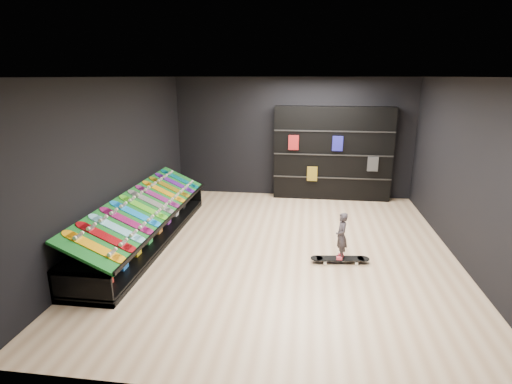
# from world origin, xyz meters

# --- Properties ---
(floor) EXTENTS (6.00, 7.00, 0.01)m
(floor) POSITION_xyz_m (0.00, 0.00, 0.00)
(floor) COLOR #D3B48E
(floor) RESTS_ON ground
(ceiling) EXTENTS (6.00, 7.00, 0.01)m
(ceiling) POSITION_xyz_m (0.00, 0.00, 3.00)
(ceiling) COLOR white
(ceiling) RESTS_ON ground
(wall_back) EXTENTS (6.00, 0.02, 3.00)m
(wall_back) POSITION_xyz_m (0.00, 3.50, 1.50)
(wall_back) COLOR black
(wall_back) RESTS_ON ground
(wall_front) EXTENTS (6.00, 0.02, 3.00)m
(wall_front) POSITION_xyz_m (0.00, -3.50, 1.50)
(wall_front) COLOR black
(wall_front) RESTS_ON ground
(wall_left) EXTENTS (0.02, 7.00, 3.00)m
(wall_left) POSITION_xyz_m (-3.00, 0.00, 1.50)
(wall_left) COLOR black
(wall_left) RESTS_ON ground
(wall_right) EXTENTS (0.02, 7.00, 3.00)m
(wall_right) POSITION_xyz_m (3.00, 0.00, 1.50)
(wall_right) COLOR black
(wall_right) RESTS_ON ground
(display_rack) EXTENTS (0.90, 4.50, 0.50)m
(display_rack) POSITION_xyz_m (-2.55, 0.00, 0.25)
(display_rack) COLOR black
(display_rack) RESTS_ON ground
(turf_ramp) EXTENTS (0.92, 4.50, 0.46)m
(turf_ramp) POSITION_xyz_m (-2.50, 0.00, 0.71)
(turf_ramp) COLOR #0D5318
(turf_ramp) RESTS_ON display_rack
(back_shelving) EXTENTS (2.89, 0.34, 2.31)m
(back_shelving) POSITION_xyz_m (1.01, 3.32, 1.16)
(back_shelving) COLOR black
(back_shelving) RESTS_ON ground
(floor_skateboard) EXTENTS (1.00, 0.33, 0.09)m
(floor_skateboard) POSITION_xyz_m (1.00, -0.43, 0.05)
(floor_skateboard) COLOR black
(floor_skateboard) RESTS_ON ground
(child) EXTENTS (0.15, 0.20, 0.48)m
(child) POSITION_xyz_m (1.00, -0.43, 0.33)
(child) COLOR black
(child) RESTS_ON floor_skateboard
(display_board_0) EXTENTS (0.93, 0.22, 0.50)m
(display_board_0) POSITION_xyz_m (-2.49, -1.90, 0.74)
(display_board_0) COLOR yellow
(display_board_0) RESTS_ON turf_ramp
(display_board_1) EXTENTS (0.93, 0.22, 0.50)m
(display_board_1) POSITION_xyz_m (-2.49, -1.55, 0.74)
(display_board_1) COLOR red
(display_board_1) RESTS_ON turf_ramp
(display_board_2) EXTENTS (0.93, 0.22, 0.50)m
(display_board_2) POSITION_xyz_m (-2.49, -1.21, 0.74)
(display_board_2) COLOR #0CB2E5
(display_board_2) RESTS_ON turf_ramp
(display_board_3) EXTENTS (0.93, 0.22, 0.50)m
(display_board_3) POSITION_xyz_m (-2.49, -0.86, 0.74)
(display_board_3) COLOR #E5198C
(display_board_3) RESTS_ON turf_ramp
(display_board_4) EXTENTS (0.93, 0.22, 0.50)m
(display_board_4) POSITION_xyz_m (-2.49, -0.52, 0.74)
(display_board_4) COLOR blue
(display_board_4) RESTS_ON turf_ramp
(display_board_5) EXTENTS (0.93, 0.22, 0.50)m
(display_board_5) POSITION_xyz_m (-2.49, -0.17, 0.74)
(display_board_5) COLOR green
(display_board_5) RESTS_ON turf_ramp
(display_board_6) EXTENTS (0.93, 0.22, 0.50)m
(display_board_6) POSITION_xyz_m (-2.49, 0.17, 0.74)
(display_board_6) COLOR black
(display_board_6) RESTS_ON turf_ramp
(display_board_7) EXTENTS (0.93, 0.22, 0.50)m
(display_board_7) POSITION_xyz_m (-2.49, 0.52, 0.74)
(display_board_7) COLOR #2626BF
(display_board_7) RESTS_ON turf_ramp
(display_board_8) EXTENTS (0.93, 0.22, 0.50)m
(display_board_8) POSITION_xyz_m (-2.49, 0.86, 0.74)
(display_board_8) COLOR orange
(display_board_8) RESTS_ON turf_ramp
(display_board_9) EXTENTS (0.93, 0.22, 0.50)m
(display_board_9) POSITION_xyz_m (-2.49, 1.21, 0.74)
(display_board_9) COLOR yellow
(display_board_9) RESTS_ON turf_ramp
(display_board_10) EXTENTS (0.93, 0.22, 0.50)m
(display_board_10) POSITION_xyz_m (-2.49, 1.55, 0.74)
(display_board_10) COLOR purple
(display_board_10) RESTS_ON turf_ramp
(display_board_11) EXTENTS (0.93, 0.22, 0.50)m
(display_board_11) POSITION_xyz_m (-2.49, 1.90, 0.74)
(display_board_11) COLOR #0C8C99
(display_board_11) RESTS_ON turf_ramp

